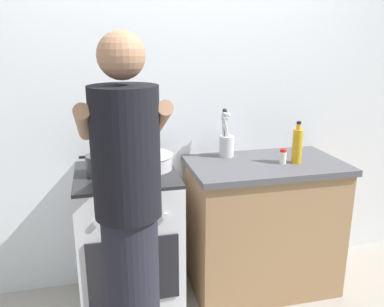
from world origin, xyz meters
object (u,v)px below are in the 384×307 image
utensil_crock (226,142)px  mixing_bowl (148,161)px  stove_range (129,241)px  oil_bottle (297,145)px  spice_bottle (283,156)px  person (129,222)px  pot (101,165)px

utensil_crock → mixing_bowl: bearing=-165.0°
stove_range → oil_bottle: 1.22m
stove_range → mixing_bowl: 0.52m
mixing_bowl → spice_bottle: bearing=-6.2°
spice_bottle → oil_bottle: bearing=-2.9°
spice_bottle → person: person is taller
oil_bottle → person: person is taller
spice_bottle → mixing_bowl: bearing=173.8°
stove_range → person: size_ratio=0.53×
person → mixing_bowl: bearing=74.8°
stove_range → spice_bottle: bearing=-2.7°
utensil_crock → stove_range: bearing=-164.3°
pot → mixing_bowl: 0.29m
stove_range → utensil_crock: 0.90m
utensil_crock → oil_bottle: (0.39, -0.24, 0.02)m
utensil_crock → person: 1.07m
mixing_bowl → person: size_ratio=0.18×
mixing_bowl → oil_bottle: 0.95m
pot → oil_bottle: bearing=-2.0°
stove_range → oil_bottle: bearing=-2.7°
pot → person: bearing=-79.4°
stove_range → mixing_bowl: size_ratio=2.90×
spice_bottle → oil_bottle: 0.12m
utensil_crock → spice_bottle: size_ratio=3.50×
pot → utensil_crock: utensil_crock is taller
stove_range → utensil_crock: (0.69, 0.19, 0.55)m
mixing_bowl → utensil_crock: bearing=15.0°
mixing_bowl → person: bearing=-105.2°
pot → mixing_bowl: (0.28, 0.05, -0.01)m
mixing_bowl → utensil_crock: size_ratio=0.95×
mixing_bowl → person: person is taller
mixing_bowl → spice_bottle: (0.85, -0.09, -0.01)m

